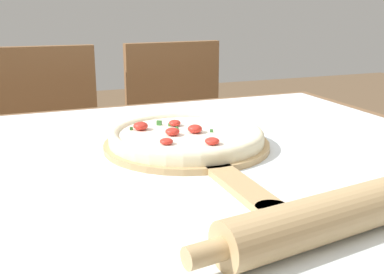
{
  "coord_description": "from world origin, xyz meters",
  "views": [
    {
      "loc": [
        -0.34,
        -0.81,
        1.05
      ],
      "look_at": [
        -0.02,
        0.02,
        0.8
      ],
      "focal_mm": 45.0,
      "sensor_mm": 36.0,
      "label": 1
    }
  ],
  "objects_px": {
    "chair_left": "(47,158)",
    "chair_right": "(182,143)",
    "pizza_peel": "(191,148)",
    "rolling_pin": "(338,214)",
    "pizza": "(186,136)"
  },
  "relations": [
    {
      "from": "chair_left",
      "to": "chair_right",
      "type": "relative_size",
      "value": 1.0
    },
    {
      "from": "pizza_peel",
      "to": "chair_left",
      "type": "relative_size",
      "value": 0.59
    },
    {
      "from": "rolling_pin",
      "to": "chair_right",
      "type": "height_order",
      "value": "chair_right"
    },
    {
      "from": "rolling_pin",
      "to": "chair_left",
      "type": "xyz_separation_m",
      "value": [
        -0.26,
        1.23,
        -0.27
      ]
    },
    {
      "from": "pizza",
      "to": "chair_right",
      "type": "height_order",
      "value": "chair_right"
    },
    {
      "from": "pizza_peel",
      "to": "chair_right",
      "type": "xyz_separation_m",
      "value": [
        0.28,
        0.83,
        -0.25
      ]
    },
    {
      "from": "chair_right",
      "to": "pizza_peel",
      "type": "bearing_deg",
      "value": -110.86
    },
    {
      "from": "pizza_peel",
      "to": "rolling_pin",
      "type": "xyz_separation_m",
      "value": [
        0.04,
        -0.4,
        0.02
      ]
    },
    {
      "from": "chair_right",
      "to": "pizza",
      "type": "bearing_deg",
      "value": -111.41
    },
    {
      "from": "pizza_peel",
      "to": "pizza",
      "type": "relative_size",
      "value": 1.71
    },
    {
      "from": "rolling_pin",
      "to": "chair_left",
      "type": "relative_size",
      "value": 0.48
    },
    {
      "from": "pizza_peel",
      "to": "chair_left",
      "type": "distance_m",
      "value": 0.9
    },
    {
      "from": "pizza_peel",
      "to": "chair_right",
      "type": "relative_size",
      "value": 0.59
    },
    {
      "from": "pizza",
      "to": "rolling_pin",
      "type": "relative_size",
      "value": 0.72
    },
    {
      "from": "chair_left",
      "to": "chair_right",
      "type": "distance_m",
      "value": 0.5
    }
  ]
}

